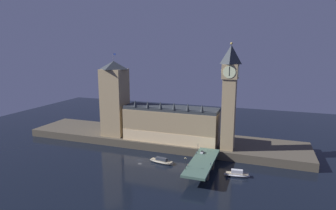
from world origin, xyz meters
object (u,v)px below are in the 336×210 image
at_px(pedestrian_mid_walk, 211,164).
at_px(pedestrian_far_rail, 197,153).
at_px(street_lamp_far, 198,146).
at_px(boat_downstream, 237,174).
at_px(pedestrian_near_rail, 188,165).
at_px(clock_tower, 229,94).
at_px(street_lamp_near, 185,162).
at_px(car_northbound_lead, 202,152).
at_px(victoria_tower, 115,98).
at_px(boat_upstream, 161,161).

relative_size(pedestrian_mid_walk, pedestrian_far_rail, 0.91).
xyz_separation_m(street_lamp_far, boat_downstream, (26.64, -13.19, -9.78)).
distance_m(pedestrian_near_rail, boat_downstream, 29.90).
height_order(clock_tower, pedestrian_near_rail, clock_tower).
bearing_deg(clock_tower, street_lamp_near, -110.19).
bearing_deg(clock_tower, pedestrian_mid_walk, -97.40).
xyz_separation_m(clock_tower, pedestrian_far_rail, (-16.33, -21.09, -35.29)).
xyz_separation_m(street_lamp_near, boat_downstream, (26.64, 16.25, -10.27)).
relative_size(pedestrian_mid_walk, street_lamp_near, 0.23).
relative_size(car_northbound_lead, boat_downstream, 0.26).
xyz_separation_m(pedestrian_far_rail, street_lamp_near, (-0.40, -24.41, 3.40)).
bearing_deg(street_lamp_near, pedestrian_mid_walk, 40.47).
distance_m(victoria_tower, street_lamp_near, 91.13).
bearing_deg(car_northbound_lead, pedestrian_far_rail, -134.27).
bearing_deg(boat_downstream, pedestrian_mid_walk, -157.92).
bearing_deg(street_lamp_far, boat_upstream, -157.08).
relative_size(victoria_tower, car_northbound_lead, 16.35).
xyz_separation_m(car_northbound_lead, street_lamp_near, (-3.34, -27.43, 3.69)).
relative_size(pedestrian_mid_walk, street_lamp_far, 0.26).
bearing_deg(pedestrian_far_rail, victoria_tower, 160.71).
bearing_deg(pedestrian_near_rail, car_northbound_lead, 82.96).
bearing_deg(car_northbound_lead, pedestrian_mid_walk, -62.63).
distance_m(victoria_tower, street_lamp_far, 79.08).
height_order(car_northbound_lead, boat_upstream, car_northbound_lead).
distance_m(pedestrian_mid_walk, boat_downstream, 17.02).
height_order(clock_tower, street_lamp_near, clock_tower).
relative_size(street_lamp_near, street_lamp_far, 1.13).
xyz_separation_m(victoria_tower, street_lamp_near, (72.54, -49.94, -23.40)).
bearing_deg(pedestrian_mid_walk, boat_downstream, 22.08).
relative_size(victoria_tower, pedestrian_mid_walk, 40.02).
relative_size(pedestrian_far_rail, boat_downstream, 0.12).
bearing_deg(pedestrian_near_rail, clock_tower, 68.70).
distance_m(pedestrian_near_rail, boat_upstream, 28.68).
distance_m(pedestrian_near_rail, pedestrian_mid_walk, 13.57).
height_order(street_lamp_near, boat_upstream, street_lamp_near).
distance_m(car_northbound_lead, pedestrian_mid_walk, 19.20).
bearing_deg(boat_upstream, pedestrian_mid_walk, -15.95).
bearing_deg(boat_downstream, street_lamp_far, 153.65).
bearing_deg(boat_upstream, pedestrian_far_rail, 10.80).
bearing_deg(pedestrian_mid_walk, boat_upstream, 164.05).
height_order(pedestrian_mid_walk, pedestrian_far_rail, pedestrian_far_rail).
height_order(car_northbound_lead, pedestrian_mid_walk, pedestrian_mid_walk).
bearing_deg(boat_upstream, pedestrian_near_rail, -36.45).
distance_m(clock_tower, pedestrian_near_rail, 57.22).
bearing_deg(boat_upstream, street_lamp_near, -42.50).
relative_size(victoria_tower, street_lamp_near, 9.29).
relative_size(pedestrian_near_rail, boat_downstream, 0.11).
relative_size(pedestrian_far_rail, boat_upstream, 0.10).
height_order(victoria_tower, pedestrian_far_rail, victoria_tower).
distance_m(clock_tower, boat_upstream, 62.73).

